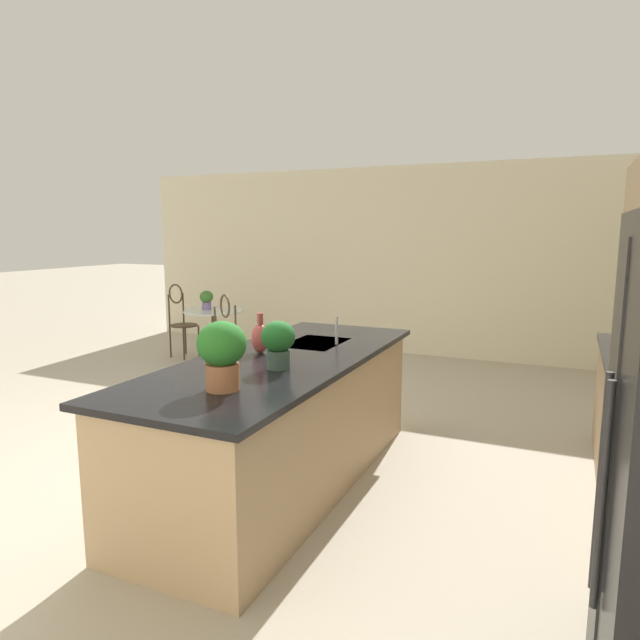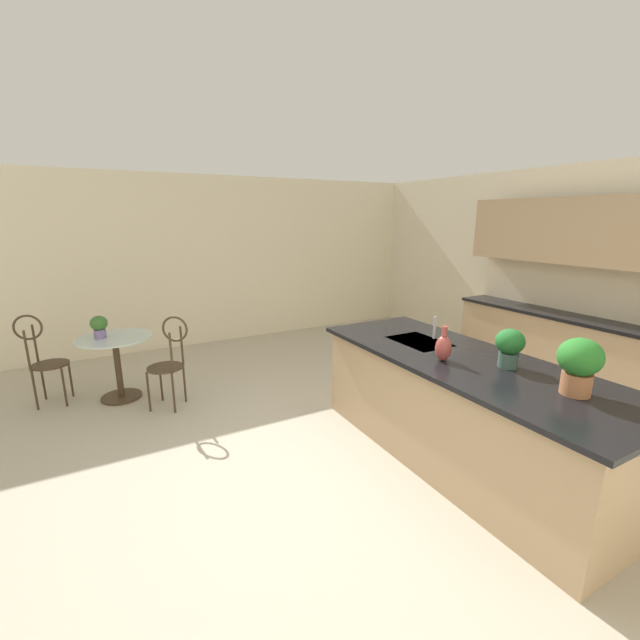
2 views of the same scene
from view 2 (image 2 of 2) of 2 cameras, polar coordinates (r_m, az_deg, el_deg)
ground_plane at (r=3.71m, az=5.05°, el=-19.59°), size 40.00×40.00×0.00m
wall_back at (r=6.01m, az=36.00°, el=4.67°), size 9.00×0.12×2.70m
wall_left_window at (r=7.07m, az=-14.27°, el=7.91°), size 0.12×7.80×2.70m
kitchen_island at (r=3.78m, az=18.84°, el=-11.57°), size 2.80×1.06×0.92m
back_counter_run at (r=5.97m, az=29.49°, el=-2.97°), size 2.44×0.64×1.52m
upper_cabinet_run at (r=5.74m, az=31.05°, el=10.57°), size 2.40×0.36×0.76m
bistro_table at (r=5.27m, az=-26.24°, el=-5.20°), size 0.80×0.80×0.74m
chair_near_window at (r=5.48m, az=-34.02°, el=-4.09°), size 0.44×0.51×1.04m
chair_by_island at (r=4.76m, az=-20.14°, el=-4.94°), size 0.53×0.53×1.04m
sink_faucet at (r=4.07m, az=15.57°, el=-1.02°), size 0.02×0.02×0.22m
potted_plant_on_table at (r=5.19m, az=-28.26°, el=-0.67°), size 0.18×0.18×0.25m
potted_plant_counter_far at (r=3.16m, az=32.26°, el=-5.02°), size 0.27×0.27×0.38m
potted_plant_counter_near at (r=3.49m, az=24.77°, el=-3.23°), size 0.22×0.22×0.31m
vase_on_counter at (r=3.47m, az=16.71°, el=-3.68°), size 0.13×0.13×0.29m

